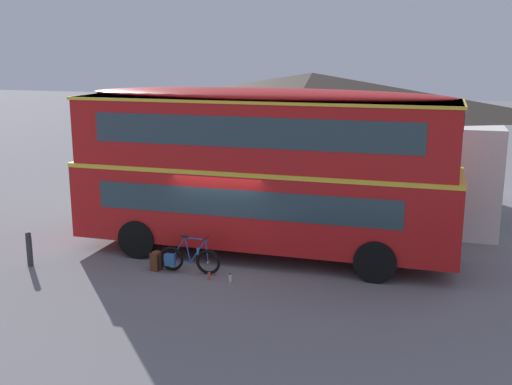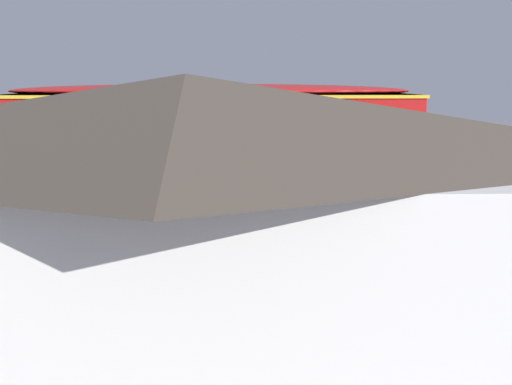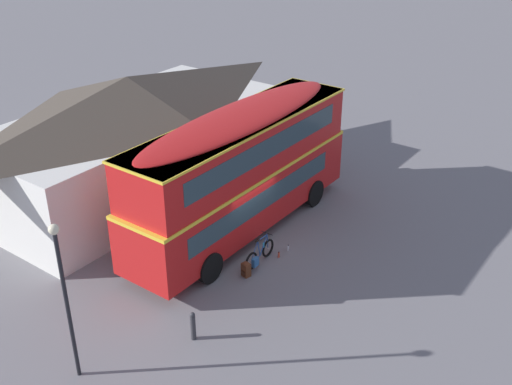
{
  "view_description": "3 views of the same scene",
  "coord_description": "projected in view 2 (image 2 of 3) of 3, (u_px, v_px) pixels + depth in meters",
  "views": [
    {
      "loc": [
        5.69,
        -15.79,
        5.84
      ],
      "look_at": [
        1.31,
        -1.41,
        2.34
      ],
      "focal_mm": 43.5,
      "sensor_mm": 36.0,
      "label": 1
    },
    {
      "loc": [
        0.11,
        17.46,
        4.88
      ],
      "look_at": [
        -0.31,
        -0.6,
        1.76
      ],
      "focal_mm": 45.79,
      "sensor_mm": 36.0,
      "label": 2
    },
    {
      "loc": [
        -15.26,
        -12.09,
        12.32
      ],
      "look_at": [
        0.5,
        -0.38,
        2.07
      ],
      "focal_mm": 43.18,
      "sensor_mm": 36.0,
      "label": 3
    }
  ],
  "objects": [
    {
      "name": "touring_bicycle",
      "position": [
        266.0,
        234.0,
        19.31
      ],
      "size": [
        1.72,
        0.49,
        1.02
      ],
      "color": "black",
      "rests_on": "ground"
    },
    {
      "name": "water_bottle_clear_plastic",
      "position": [
        221.0,
        240.0,
        19.67
      ],
      "size": [
        0.07,
        0.07,
        0.23
      ],
      "color": "silver",
      "rests_on": "ground"
    },
    {
      "name": "pub_building",
      "position": [
        188.0,
        219.0,
        11.15
      ],
      "size": [
        13.4,
        6.5,
        4.99
      ],
      "color": "silver",
      "rests_on": "ground"
    },
    {
      "name": "kerb_bollard",
      "position": [
        405.0,
        224.0,
        20.16
      ],
      "size": [
        0.16,
        0.16,
        0.97
      ],
      "color": "#333338",
      "rests_on": "ground"
    },
    {
      "name": "backpack_on_ground",
      "position": [
        295.0,
        236.0,
        19.43
      ],
      "size": [
        0.34,
        0.33,
        0.55
      ],
      "color": "#592D19",
      "rests_on": "ground"
    },
    {
      "name": "ground_plane",
      "position": [
        245.0,
        259.0,
        18.03
      ],
      "size": [
        120.0,
        120.0,
        0.0
      ],
      "primitive_type": "plane",
      "color": "slate"
    },
    {
      "name": "double_decker_bus",
      "position": [
        211.0,
        167.0,
        16.99
      ],
      "size": [
        10.84,
        2.72,
        4.79
      ],
      "color": "black",
      "rests_on": "ground"
    },
    {
      "name": "water_bottle_red_squeeze",
      "position": [
        241.0,
        240.0,
        19.66
      ],
      "size": [
        0.07,
        0.07,
        0.23
      ],
      "color": "#D84C33",
      "rests_on": "ground"
    }
  ]
}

